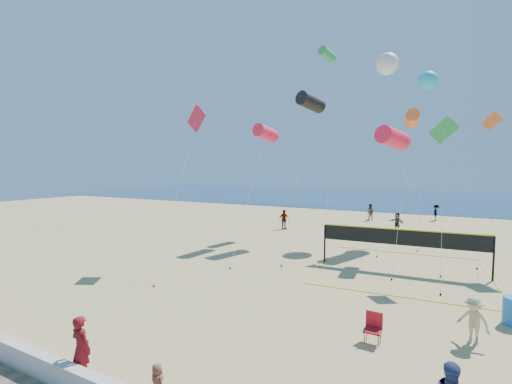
% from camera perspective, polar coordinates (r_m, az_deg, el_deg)
% --- Properties ---
extents(ground, '(120.00, 120.00, 0.00)m').
position_cam_1_polar(ground, '(10.68, 0.90, -27.39)').
color(ground, tan).
rests_on(ground, ground).
extents(ocean, '(140.00, 50.00, 0.03)m').
position_cam_1_polar(ocean, '(70.49, 24.10, -0.90)').
color(ocean, '#10204D').
rests_on(ocean, ground).
extents(woman, '(0.65, 0.43, 1.74)m').
position_cam_1_polar(woman, '(10.80, -27.14, -22.18)').
color(woman, maroon).
rests_on(woman, ground).
extents(toddler, '(0.45, 0.34, 0.82)m').
position_cam_1_polar(toddler, '(8.57, -16.15, -28.23)').
color(toddler, brown).
rests_on(toddler, seawall).
extents(bystander_b, '(1.14, 0.99, 1.53)m').
position_cam_1_polar(bystander_b, '(13.42, 32.51, -17.60)').
color(bystander_b, tan).
rests_on(bystander_b, ground).
extents(far_person_0, '(0.98, 1.10, 1.79)m').
position_cam_1_polar(far_person_0, '(31.44, 4.66, -4.59)').
color(far_person_0, gray).
rests_on(far_person_0, ground).
extents(far_person_1, '(1.51, 1.28, 1.64)m').
position_cam_1_polar(far_person_1, '(32.78, 22.47, -4.66)').
color(far_person_1, gray).
rests_on(far_person_1, ground).
extents(far_person_3, '(1.04, 0.93, 1.77)m').
position_cam_1_polar(far_person_3, '(38.41, 18.57, -3.24)').
color(far_person_3, gray).
rests_on(far_person_3, ground).
extents(far_person_4, '(0.66, 1.12, 1.70)m').
position_cam_1_polar(far_person_4, '(41.06, 27.83, -3.08)').
color(far_person_4, gray).
rests_on(far_person_4, ground).
extents(camp_chair, '(0.54, 0.66, 1.07)m').
position_cam_1_polar(camp_chair, '(12.28, 18.98, -20.35)').
color(camp_chair, '#A6121C').
rests_on(camp_chair, ground).
extents(volleyball_net, '(9.02, 8.88, 2.29)m').
position_cam_1_polar(volleyball_net, '(20.31, 23.09, -7.71)').
color(volleyball_net, black).
rests_on(volleyball_net, ground).
extents(kite_0, '(2.04, 8.60, 8.82)m').
position_cam_1_polar(kite_0, '(25.83, 1.64, 9.76)').
color(kite_0, '#FF1D42').
rests_on(kite_0, ground).
extents(kite_1, '(1.96, 9.39, 11.32)m').
position_cam_1_polar(kite_1, '(27.33, 9.12, 14.55)').
color(kite_1, black).
rests_on(kite_1, ground).
extents(kite_2, '(0.98, 7.13, 9.24)m').
position_cam_1_polar(kite_2, '(24.20, 24.57, 11.07)').
color(kite_2, orange).
rests_on(kite_2, ground).
extents(kite_3, '(1.94, 5.05, 9.34)m').
position_cam_1_polar(kite_3, '(20.65, -10.18, 10.86)').
color(kite_3, '#C01F3A').
rests_on(kite_3, ground).
extents(kite_4, '(1.43, 3.45, 8.20)m').
position_cam_1_polar(kite_4, '(19.81, 28.79, 7.68)').
color(kite_4, green).
rests_on(kite_4, ground).
extents(kite_6, '(1.96, 8.33, 14.72)m').
position_cam_1_polar(kite_6, '(30.85, 21.03, 19.29)').
color(kite_6, white).
rests_on(kite_6, ground).
extents(kite_7, '(1.65, 7.04, 13.32)m').
position_cam_1_polar(kite_7, '(31.87, 26.69, 16.24)').
color(kite_7, '#24BFDF').
rests_on(kite_7, ground).
extents(kite_8, '(2.14, 5.37, 16.45)m').
position_cam_1_polar(kite_8, '(34.06, 11.76, 21.51)').
color(kite_8, green).
rests_on(kite_8, ground).
extents(kite_9, '(4.27, 7.88, 10.50)m').
position_cam_1_polar(kite_9, '(35.95, 34.36, 8.88)').
color(kite_9, orange).
rests_on(kite_9, ground).
extents(kite_10, '(4.30, 8.18, 8.51)m').
position_cam_1_polar(kite_10, '(26.24, 21.85, 8.33)').
color(kite_10, '#FF1D42').
rests_on(kite_10, ground).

